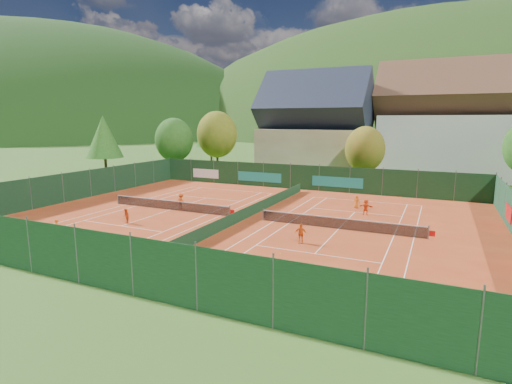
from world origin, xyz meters
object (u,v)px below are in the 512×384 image
object	(u,v)px
player_left_near	(57,228)
player_left_far	(181,201)
hotel_block_a	(452,127)
ball_hopper	(334,294)
player_right_far_a	(357,202)
player_right_far_b	(366,207)
player_right_near	(301,233)
chalet	(315,131)
player_left_mid	(126,216)

from	to	relation	value
player_left_near	player_left_far	xyz separation A→B (m)	(2.57, 11.56, 0.09)
hotel_block_a	ball_hopper	xyz separation A→B (m)	(-5.18, -48.92, -6.83)
hotel_block_a	ball_hopper	distance (m)	49.66
hotel_block_a	player_right_far_a	distance (m)	29.83
hotel_block_a	player_right_far_b	world-z (taller)	hotel_block_a
player_left_near	player_right_near	xyz separation A→B (m)	(16.34, 6.09, 0.02)
player_right_near	player_right_far_a	distance (m)	12.86
ball_hopper	chalet	bearing A→B (deg)	107.85
player_left_far	player_right_far_a	distance (m)	16.80
player_right_far_a	player_right_far_b	bearing A→B (deg)	117.08
hotel_block_a	player_right_near	size ratio (longest dim) A/B	15.53
chalet	player_right_far_b	xyz separation A→B (m)	(12.07, -24.29, -5.91)
chalet	player_left_near	xyz separation A→B (m)	(-6.88, -40.75, -5.95)
ball_hopper	player_left_mid	world-z (taller)	player_left_mid
player_left_mid	player_right_near	xyz separation A→B (m)	(14.63, 0.96, 0.07)
chalet	ball_hopper	world-z (taller)	chalet
ball_hopper	player_right_far_a	world-z (taller)	player_right_far_a
ball_hopper	player_right_far_b	xyz separation A→B (m)	(-1.76, 18.63, 0.16)
player_left_mid	player_right_far_a	world-z (taller)	player_right_far_a
player_right_near	chalet	bearing A→B (deg)	89.78
player_left_far	player_right_far_b	distance (m)	17.10
player_left_mid	player_right_far_a	bearing A→B (deg)	76.79
chalet	hotel_block_a	world-z (taller)	hotel_block_a
player_right_far_a	player_left_near	bearing A→B (deg)	46.40
ball_hopper	player_left_far	distance (m)	22.75
player_left_near	player_right_near	distance (m)	17.44
player_right_far_a	player_right_far_b	world-z (taller)	player_right_far_b
player_right_far_a	player_right_near	bearing A→B (deg)	83.52
player_right_far_b	hotel_block_a	bearing A→B (deg)	-98.62
ball_hopper	player_right_far_b	bearing A→B (deg)	95.39
chalet	player_left_near	world-z (taller)	chalet
player_left_far	player_left_near	bearing A→B (deg)	77.47
ball_hopper	player_left_near	xyz separation A→B (m)	(-20.71, 2.17, 0.12)
player_left_far	player_right_near	xyz separation A→B (m)	(13.77, -5.47, -0.06)
ball_hopper	player_right_far_b	size ratio (longest dim) A/B	0.56
player_left_near	player_right_far_a	world-z (taller)	player_left_near
chalet	player_right_near	xyz separation A→B (m)	(9.46, -34.66, -5.93)
hotel_block_a	player_left_near	xyz separation A→B (m)	(-25.88, -46.75, -6.71)
hotel_block_a	player_right_near	bearing A→B (deg)	-103.21
player_left_far	player_right_far_b	world-z (taller)	player_left_far
player_right_near	player_right_far_b	size ratio (longest dim) A/B	0.97
ball_hopper	player_right_far_a	xyz separation A→B (m)	(-3.01, 21.04, 0.09)
player_left_mid	player_right_far_b	distance (m)	20.63
ball_hopper	player_left_near	distance (m)	20.82
hotel_block_a	player_right_far_a	world-z (taller)	hotel_block_a
chalet	player_right_near	size ratio (longest dim) A/B	11.65
hotel_block_a	ball_hopper	bearing A→B (deg)	-96.04
player_right_near	player_right_far_b	distance (m)	10.70
chalet	player_left_far	bearing A→B (deg)	-98.41
player_right_far_a	player_right_far_b	size ratio (longest dim) A/B	0.90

